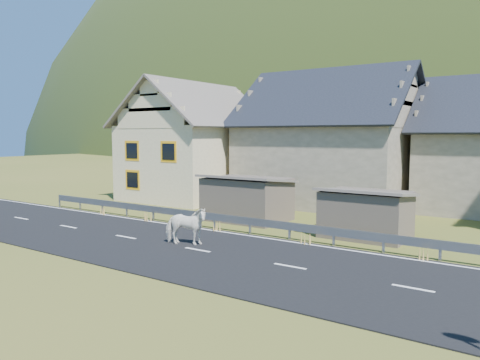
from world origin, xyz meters
The scene contains 10 objects.
ground centered at (0.00, 0.00, 0.00)m, with size 160.00×160.00×0.00m, color #3F4D18.
road centered at (0.00, 0.00, 0.02)m, with size 60.00×7.00×0.04m, color black.
lane_markings centered at (0.00, 0.00, 0.04)m, with size 60.00×6.60×0.01m, color silver.
guardrail centered at (0.00, 3.68, 0.56)m, with size 28.10×0.09×0.75m.
shed_left centered at (-2.00, 6.50, 1.10)m, with size 4.30×3.30×2.40m, color brown.
shed_right centered at (4.50, 6.00, 1.00)m, with size 3.80×2.90×2.20m, color brown.
house_cream centered at (-10.00, 12.00, 4.36)m, with size 7.80×9.80×8.30m.
house_stone_a centered at (-1.00, 15.00, 4.63)m, with size 10.80×9.80×8.90m.
conifer_patch centered at (-55.00, 110.00, 6.00)m, with size 76.00×50.00×28.00m, color black.
horse centered at (-0.94, 0.40, 0.81)m, with size 1.83×0.83×1.54m, color white.
Camera 1 is at (11.23, -13.62, 4.46)m, focal length 35.00 mm.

